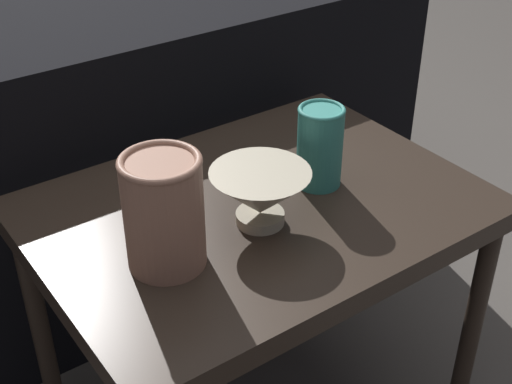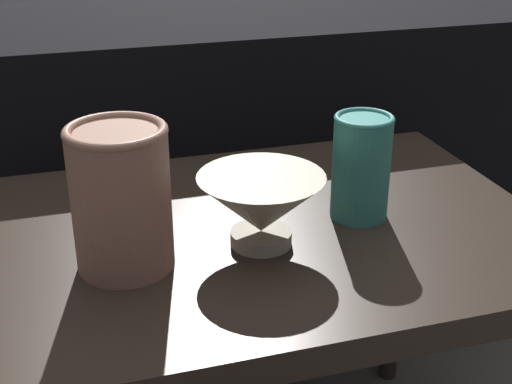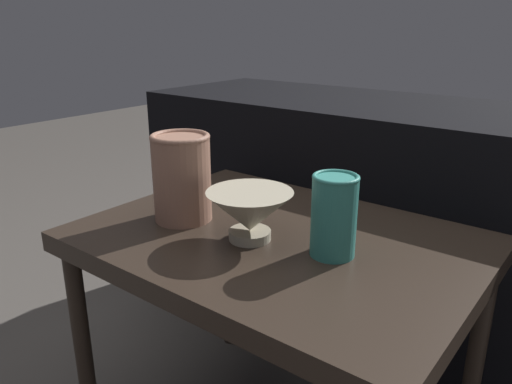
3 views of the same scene
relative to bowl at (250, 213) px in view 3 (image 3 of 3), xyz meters
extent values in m
cube|color=#2D231C|center=(0.03, 0.05, -0.07)|extent=(0.75, 0.55, 0.04)
cylinder|color=#2D231C|center=(-0.31, -0.19, -0.34)|extent=(0.04, 0.04, 0.48)
cylinder|color=#2D231C|center=(-0.31, 0.29, -0.34)|extent=(0.04, 0.04, 0.48)
cylinder|color=#2D231C|center=(0.37, 0.29, -0.34)|extent=(0.04, 0.04, 0.48)
cube|color=black|center=(0.03, 0.63, -0.23)|extent=(1.51, 0.50, 0.70)
cylinder|color=#B2A88E|center=(0.00, 0.00, -0.04)|extent=(0.08, 0.08, 0.02)
cone|color=#B2A88E|center=(0.00, 0.00, 0.00)|extent=(0.16, 0.16, 0.08)
cylinder|color=#996B56|center=(-0.17, 0.00, 0.03)|extent=(0.12, 0.12, 0.17)
torus|color=#996B56|center=(-0.17, 0.00, 0.12)|extent=(0.12, 0.12, 0.01)
cylinder|color=teal|center=(0.15, 0.04, 0.02)|extent=(0.08, 0.08, 0.14)
torus|color=teal|center=(0.15, 0.04, 0.09)|extent=(0.08, 0.08, 0.01)
camera|label=1|loc=(-0.56, -0.77, 0.61)|focal=50.00mm
camera|label=2|loc=(-0.24, -0.77, 0.39)|focal=50.00mm
camera|label=3|loc=(0.54, -0.67, 0.34)|focal=35.00mm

